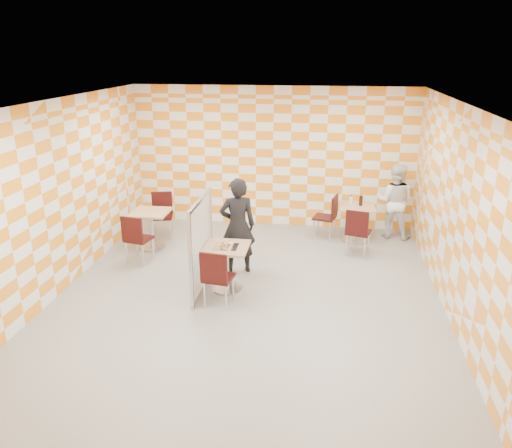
{
  "coord_description": "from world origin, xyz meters",
  "views": [
    {
      "loc": [
        1.13,
        -6.99,
        3.71
      ],
      "look_at": [
        0.1,
        0.2,
        1.15
      ],
      "focal_mm": 35.0,
      "sensor_mm": 36.0,
      "label": 1
    }
  ],
  "objects": [
    {
      "name": "room_shell",
      "position": [
        0.0,
        0.54,
        1.5
      ],
      "size": [
        7.0,
        7.0,
        7.0
      ],
      "color": "gray",
      "rests_on": "ground"
    },
    {
      "name": "main_table",
      "position": [
        -0.38,
        0.2,
        0.51
      ],
      "size": [
        0.7,
        0.7,
        0.75
      ],
      "color": "tan",
      "rests_on": "ground"
    },
    {
      "name": "second_table",
      "position": [
        1.78,
        2.69,
        0.51
      ],
      "size": [
        0.7,
        0.7,
        0.75
      ],
      "color": "tan",
      "rests_on": "ground"
    },
    {
      "name": "empty_table",
      "position": [
        -2.18,
        1.75,
        0.51
      ],
      "size": [
        0.7,
        0.7,
        0.75
      ],
      "color": "tan",
      "rests_on": "ground"
    },
    {
      "name": "chair_main_front",
      "position": [
        -0.41,
        -0.42,
        0.54
      ],
      "size": [
        0.48,
        0.48,
        0.92
      ],
      "color": "black",
      "rests_on": "ground"
    },
    {
      "name": "chair_second_front",
      "position": [
        1.77,
        1.89,
        0.54
      ],
      "size": [
        0.52,
        0.53,
        0.92
      ],
      "color": "black",
      "rests_on": "ground"
    },
    {
      "name": "chair_second_side",
      "position": [
        1.24,
        2.74,
        0.54
      ],
      "size": [
        0.52,
        0.51,
        0.92
      ],
      "color": "black",
      "rests_on": "ground"
    },
    {
      "name": "chair_empty_near",
      "position": [
        -2.19,
        0.97,
        0.54
      ],
      "size": [
        0.5,
        0.51,
        0.92
      ],
      "color": "black",
      "rests_on": "ground"
    },
    {
      "name": "chair_empty_far",
      "position": [
        -2.18,
        2.44,
        0.54
      ],
      "size": [
        0.51,
        0.52,
        0.92
      ],
      "color": "black",
      "rests_on": "ground"
    },
    {
      "name": "partition",
      "position": [
        -0.76,
        0.11,
        0.79
      ],
      "size": [
        0.08,
        1.38,
        1.55
      ],
      "color": "white",
      "rests_on": "ground"
    },
    {
      "name": "man_dark",
      "position": [
        -0.32,
        0.92,
        0.84
      ],
      "size": [
        0.71,
        0.57,
        1.69
      ],
      "primitive_type": "imported",
      "rotation": [
        0.0,
        0.0,
        3.44
      ],
      "color": "black",
      "rests_on": "ground"
    },
    {
      "name": "man_white",
      "position": [
        2.55,
        3.05,
        0.78
      ],
      "size": [
        0.87,
        0.75,
        1.55
      ],
      "primitive_type": "imported",
      "rotation": [
        0.0,
        0.0,
        2.91
      ],
      "color": "white",
      "rests_on": "ground"
    },
    {
      "name": "pizza_on_foil",
      "position": [
        -0.38,
        0.19,
        0.77
      ],
      "size": [
        0.4,
        0.4,
        0.04
      ],
      "color": "silver",
      "rests_on": "main_table"
    },
    {
      "name": "sport_bottle",
      "position": [
        1.66,
        2.79,
        0.84
      ],
      "size": [
        0.06,
        0.06,
        0.2
      ],
      "color": "white",
      "rests_on": "second_table"
    },
    {
      "name": "soda_bottle",
      "position": [
        1.85,
        2.72,
        0.85
      ],
      "size": [
        0.07,
        0.07,
        0.23
      ],
      "color": "black",
      "rests_on": "second_table"
    }
  ]
}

